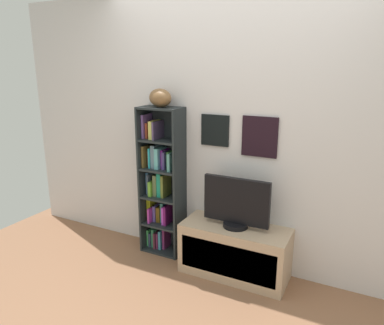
% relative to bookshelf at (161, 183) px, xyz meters
% --- Properties ---
extents(back_wall, '(4.80, 0.08, 2.50)m').
position_rel_bookshelf_xyz_m(back_wall, '(0.69, 0.12, 0.54)').
color(back_wall, silver).
rests_on(back_wall, ground).
extents(bookshelf, '(0.42, 0.24, 1.47)m').
position_rel_bookshelf_xyz_m(bookshelf, '(0.00, 0.00, 0.00)').
color(bookshelf, '#202628').
rests_on(bookshelf, ground).
extents(football, '(0.33, 0.28, 0.17)m').
position_rel_bookshelf_xyz_m(football, '(0.03, -0.03, 0.84)').
color(football, brown).
rests_on(football, bookshelf).
extents(tv_stand, '(0.95, 0.40, 0.47)m').
position_rel_bookshelf_xyz_m(tv_stand, '(0.83, -0.11, -0.48)').
color(tv_stand, tan).
rests_on(tv_stand, ground).
extents(television, '(0.59, 0.22, 0.45)m').
position_rel_bookshelf_xyz_m(television, '(0.83, -0.11, -0.03)').
color(television, black).
rests_on(television, tv_stand).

